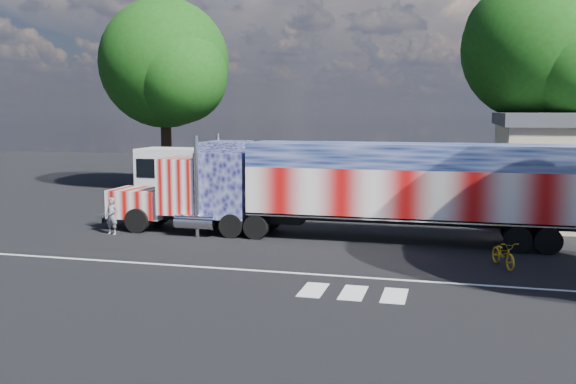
% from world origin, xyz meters
% --- Properties ---
extents(ground, '(100.00, 100.00, 0.00)m').
position_xyz_m(ground, '(0.00, 0.00, 0.00)').
color(ground, black).
extents(lane_markings, '(30.00, 2.67, 0.01)m').
position_xyz_m(lane_markings, '(1.71, -3.77, 0.01)').
color(lane_markings, silver).
rests_on(lane_markings, ground).
extents(semi_truck, '(20.10, 3.17, 4.28)m').
position_xyz_m(semi_truck, '(2.49, 3.22, 2.21)').
color(semi_truck, black).
rests_on(semi_truck, ground).
extents(coach_bus, '(11.17, 2.60, 3.25)m').
position_xyz_m(coach_bus, '(-4.50, 9.64, 1.68)').
color(coach_bus, silver).
rests_on(coach_bus, ground).
extents(woman, '(0.62, 0.45, 1.60)m').
position_xyz_m(woman, '(-7.47, 1.50, 0.80)').
color(woman, slate).
rests_on(woman, ground).
extents(bicycle, '(1.17, 1.85, 0.92)m').
position_xyz_m(bicycle, '(8.48, -0.39, 0.46)').
color(bicycle, gold).
rests_on(bicycle, ground).
extents(tree_ne_a, '(8.46, 8.05, 12.80)m').
position_xyz_m(tree_ne_a, '(11.06, 15.82, 8.71)').
color(tree_ne_a, black).
rests_on(tree_ne_a, ground).
extents(tree_nw_a, '(8.98, 8.56, 12.72)m').
position_xyz_m(tree_nw_a, '(-11.93, 16.80, 8.38)').
color(tree_nw_a, black).
rests_on(tree_nw_a, ground).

